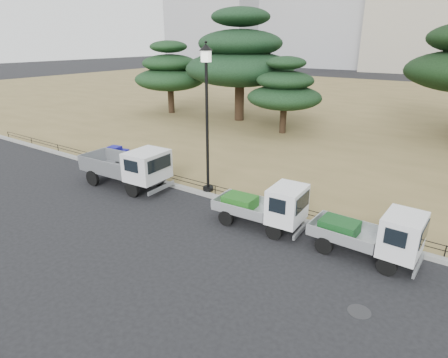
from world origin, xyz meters
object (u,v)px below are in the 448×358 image
Objects in this scene: street_lamp at (207,96)px; tarp_pile at (114,155)px; truck_large at (129,165)px; truck_kei_front at (266,206)px; truck_kei_rear at (373,234)px.

street_lamp reaches higher than tarp_pile.
truck_kei_front is (7.26, 0.08, -0.19)m from truck_large.
street_lamp is 7.97m from tarp_pile.
truck_kei_rear is at bearing -6.92° from tarp_pile.
tarp_pile is (-6.94, 0.43, -3.89)m from street_lamp.
truck_large reaches higher than truck_kei_front.
truck_large reaches higher than tarp_pile.
truck_kei_front reaches higher than tarp_pile.
truck_large is at bearing 177.92° from truck_kei_front.
truck_kei_rear is 8.42m from street_lamp.
truck_large is 2.88× the size of tarp_pile.
truck_large reaches higher than truck_kei_rear.
tarp_pile is at bearing 176.45° from street_lamp.
truck_large is at bearing -177.14° from truck_kei_rear.
truck_kei_front is 2.18× the size of tarp_pile.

